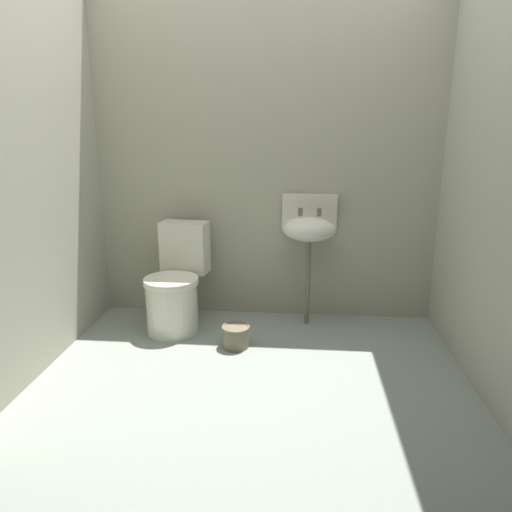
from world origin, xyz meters
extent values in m
cube|color=gray|center=(0.00, 0.00, -0.04)|extent=(3.03, 2.51, 0.08)
cube|color=#A0A086|center=(0.00, 1.10, 1.24)|extent=(3.03, 0.10, 2.48)
cube|color=#A0A08C|center=(-1.36, 0.10, 1.24)|extent=(0.10, 2.31, 2.48)
cube|color=#9FA18D|center=(1.36, 0.10, 1.24)|extent=(0.10, 2.31, 2.48)
cylinder|color=silver|center=(-0.66, 0.61, 0.19)|extent=(0.43, 0.43, 0.38)
cylinder|color=silver|center=(-0.66, 0.61, 0.40)|extent=(0.45, 0.45, 0.04)
cube|color=silver|center=(-0.61, 0.91, 0.58)|extent=(0.38, 0.23, 0.40)
cylinder|color=#6C644E|center=(0.34, 0.86, 0.33)|extent=(0.04, 0.04, 0.66)
ellipsoid|color=silver|center=(0.34, 0.86, 0.75)|extent=(0.40, 0.32, 0.18)
cube|color=silver|center=(0.34, 1.03, 0.85)|extent=(0.42, 0.04, 0.28)
cylinder|color=#6C644E|center=(0.27, 0.92, 0.87)|extent=(0.04, 0.04, 0.06)
cylinder|color=#6C644E|center=(0.41, 0.92, 0.87)|extent=(0.04, 0.04, 0.06)
cylinder|color=#6C644E|center=(-0.15, 0.40, 0.07)|extent=(0.18, 0.18, 0.15)
torus|color=#72634E|center=(-0.15, 0.40, 0.15)|extent=(0.20, 0.20, 0.02)
camera|label=1|loc=(0.26, -2.61, 1.49)|focal=33.37mm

